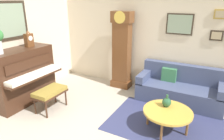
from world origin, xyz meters
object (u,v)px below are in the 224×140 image
object	(u,v)px
mantel_clock	(29,39)
couch	(180,89)
piano	(23,76)
grandfather_clock	(122,53)
piano_bench	(50,93)
coffee_table	(168,112)
green_jug	(167,102)

from	to	relation	value
mantel_clock	couch	bearing A→B (deg)	23.75
piano	grandfather_clock	size ratio (longest dim) A/B	0.71
piano_bench	mantel_clock	distance (m)	1.35
piano	coffee_table	distance (m)	3.27
grandfather_clock	green_jug	world-z (taller)	grandfather_clock
grandfather_clock	mantel_clock	xyz separation A→B (m)	(-1.63, -1.53, 0.47)
grandfather_clock	green_jug	size ratio (longest dim) A/B	8.46
piano_bench	green_jug	size ratio (longest dim) A/B	2.92
mantel_clock	piano	bearing A→B (deg)	-90.57
piano_bench	green_jug	distance (m)	2.42
piano_bench	coffee_table	world-z (taller)	piano_bench
piano_bench	coffee_table	bearing A→B (deg)	10.60
piano_bench	coffee_table	xyz separation A→B (m)	(2.41, 0.45, -0.03)
grandfather_clock	couch	xyz separation A→B (m)	(1.58, -0.12, -0.65)
piano	couch	size ratio (longest dim) A/B	0.76
piano_bench	grandfather_clock	bearing A→B (deg)	66.25
piano_bench	coffee_table	size ratio (longest dim) A/B	0.80
green_jug	piano_bench	bearing A→B (deg)	-165.75
grandfather_clock	green_jug	bearing A→B (deg)	-39.36
piano_bench	mantel_clock	world-z (taller)	mantel_clock
green_jug	coffee_table	bearing A→B (deg)	-66.10
piano_bench	mantel_clock	xyz separation A→B (m)	(-0.82, 0.32, 1.02)
mantel_clock	green_jug	world-z (taller)	mantel_clock
grandfather_clock	couch	distance (m)	1.71
piano_bench	couch	world-z (taller)	couch
coffee_table	mantel_clock	distance (m)	3.40
couch	green_jug	size ratio (longest dim) A/B	7.92
grandfather_clock	coffee_table	size ratio (longest dim) A/B	2.31
coffee_table	grandfather_clock	bearing A→B (deg)	138.72
coffee_table	green_jug	world-z (taller)	green_jug
couch	grandfather_clock	bearing A→B (deg)	175.58
grandfather_clock	mantel_clock	distance (m)	2.29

